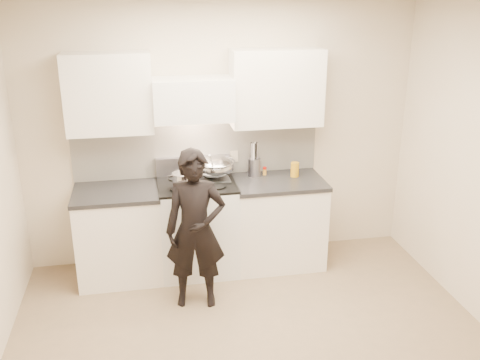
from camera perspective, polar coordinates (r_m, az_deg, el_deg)
name	(u,v)px	position (r m, az deg, el deg)	size (l,w,h in m)	color
ground_plane	(256,350)	(4.53, 1.74, -17.69)	(4.00, 4.00, 0.00)	#886F53
room_shell	(241,148)	(4.10, 0.08, 3.46)	(4.04, 3.54, 2.70)	beige
stove	(198,226)	(5.45, -4.51, -4.94)	(0.76, 0.65, 0.96)	white
counter_right	(277,221)	(5.59, 3.99, -4.41)	(0.92, 0.67, 0.92)	white
counter_left	(119,234)	(5.44, -12.74, -5.61)	(0.82, 0.67, 0.92)	white
wok	(215,166)	(5.36, -2.70, 1.49)	(0.41, 0.50, 0.33)	#B8BAC4
stock_pot	(184,180)	(5.09, -6.00, -0.03)	(0.31, 0.24, 0.15)	#B8BAC4
utensil_crock	(254,166)	(5.49, 1.52, 1.53)	(0.13, 0.13, 0.35)	#A1A0B0
spice_jar	(265,171)	(5.54, 2.65, 0.98)	(0.04, 0.04, 0.09)	gold
oil_glass	(295,170)	(5.51, 5.87, 1.12)	(0.09, 0.09, 0.15)	#C58C13
person	(196,230)	(4.76, -4.76, -5.32)	(0.54, 0.35, 1.47)	black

